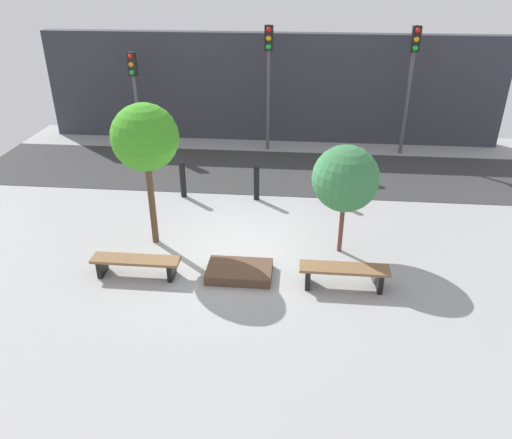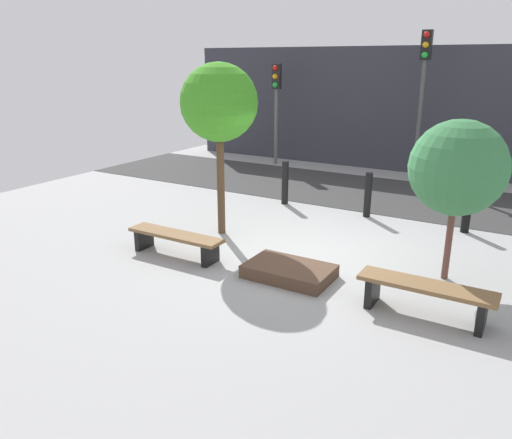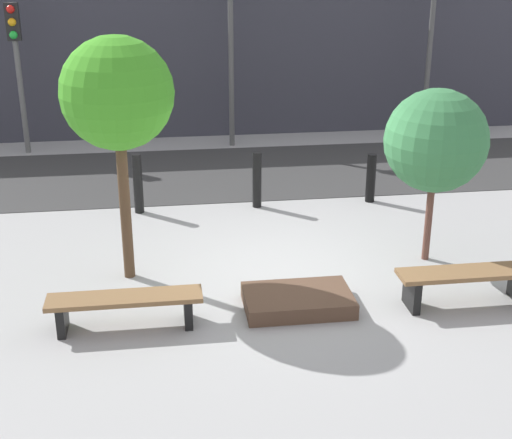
% 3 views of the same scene
% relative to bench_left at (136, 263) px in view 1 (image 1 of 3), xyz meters
% --- Properties ---
extents(ground_plane, '(18.00, 18.00, 0.00)m').
position_rel_bench_left_xyz_m(ground_plane, '(2.17, 1.20, -0.31)').
color(ground_plane, '#9C9C9C').
extents(road_strip, '(18.00, 3.64, 0.01)m').
position_rel_bench_left_xyz_m(road_strip, '(2.17, 6.08, -0.31)').
color(road_strip, '#353535').
rests_on(road_strip, ground).
extents(building_facade, '(16.20, 0.50, 3.76)m').
position_rel_bench_left_xyz_m(building_facade, '(2.17, 9.36, 1.57)').
color(building_facade, '#33333D').
rests_on(building_facade, ground).
extents(bench_left, '(1.87, 0.41, 0.42)m').
position_rel_bench_left_xyz_m(bench_left, '(0.00, 0.00, 0.00)').
color(bench_left, black).
rests_on(bench_left, ground).
extents(bench_right, '(1.81, 0.44, 0.48)m').
position_rel_bench_left_xyz_m(bench_right, '(4.33, 0.00, 0.03)').
color(bench_right, black).
rests_on(bench_right, ground).
extents(planter_bed, '(1.37, 0.88, 0.21)m').
position_rel_bench_left_xyz_m(planter_bed, '(2.17, 0.20, -0.21)').
color(planter_bed, brown).
rests_on(planter_bed, ground).
extents(tree_behind_left_bench, '(1.47, 1.47, 3.33)m').
position_rel_bench_left_xyz_m(tree_behind_left_bench, '(0.00, 1.44, 2.26)').
color(tree_behind_left_bench, '#503926').
rests_on(tree_behind_left_bench, ground).
extents(tree_behind_right_bench, '(1.46, 1.46, 2.53)m').
position_rel_bench_left_xyz_m(tree_behind_right_bench, '(4.33, 1.44, 1.49)').
color(tree_behind_right_bench, brown).
rests_on(tree_behind_right_bench, ground).
extents(bollard_far_left, '(0.16, 0.16, 1.05)m').
position_rel_bench_left_xyz_m(bollard_far_left, '(0.10, 4.01, 0.21)').
color(bollard_far_left, black).
rests_on(bollard_far_left, ground).
extents(bollard_left, '(0.16, 0.16, 1.00)m').
position_rel_bench_left_xyz_m(bollard_left, '(2.17, 4.01, 0.19)').
color(bollard_left, black).
rests_on(bollard_left, ground).
extents(bollard_center, '(0.17, 0.17, 0.88)m').
position_rel_bench_left_xyz_m(bollard_center, '(4.23, 4.01, 0.13)').
color(bollard_center, black).
rests_on(bollard_center, ground).
extents(traffic_light_west, '(0.28, 0.27, 3.23)m').
position_rel_bench_left_xyz_m(traffic_light_west, '(-2.43, 8.18, 1.94)').
color(traffic_light_west, '#5C5C5C').
rests_on(traffic_light_west, ground).
extents(traffic_light_mid_west, '(0.28, 0.27, 4.12)m').
position_rel_bench_left_xyz_m(traffic_light_mid_west, '(2.17, 8.18, 2.51)').
color(traffic_light_mid_west, '#4E4E4E').
rests_on(traffic_light_mid_west, ground).
extents(traffic_light_mid_east, '(0.28, 0.27, 4.15)m').
position_rel_bench_left_xyz_m(traffic_light_mid_east, '(6.76, 8.18, 2.53)').
color(traffic_light_mid_east, '#4C4C4C').
rests_on(traffic_light_mid_east, ground).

